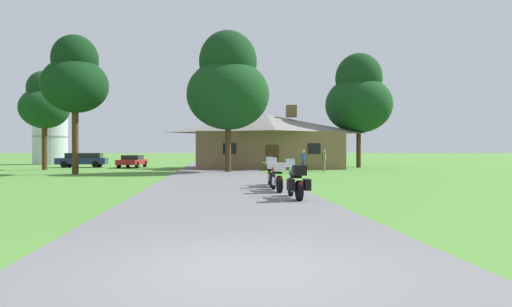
% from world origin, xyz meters
% --- Properties ---
extents(ground_plane, '(500.00, 500.00, 0.00)m').
position_xyz_m(ground_plane, '(0.00, 20.00, 0.00)').
color(ground_plane, '#4C8433').
extents(asphalt_driveway, '(6.40, 80.00, 0.06)m').
position_xyz_m(asphalt_driveway, '(0.00, 18.00, 0.03)').
color(asphalt_driveway, slate).
rests_on(asphalt_driveway, ground).
extents(motorcycle_green_nearest_to_camera, '(0.73, 2.08, 1.30)m').
position_xyz_m(motorcycle_green_nearest_to_camera, '(2.29, 8.27, 0.61)').
color(motorcycle_green_nearest_to_camera, black).
rests_on(motorcycle_green_nearest_to_camera, asphalt_driveway).
extents(motorcycle_red_second_in_row, '(0.66, 2.08, 1.30)m').
position_xyz_m(motorcycle_red_second_in_row, '(2.06, 11.04, 0.62)').
color(motorcycle_red_second_in_row, black).
rests_on(motorcycle_red_second_in_row, asphalt_driveway).
extents(motorcycle_blue_farthest_in_row, '(0.66, 2.08, 1.30)m').
position_xyz_m(motorcycle_blue_farthest_in_row, '(2.13, 13.43, 0.62)').
color(motorcycle_blue_farthest_in_row, black).
rests_on(motorcycle_blue_farthest_in_row, asphalt_driveway).
extents(stone_lodge, '(13.57, 8.07, 5.87)m').
position_xyz_m(stone_lodge, '(4.52, 34.62, 2.55)').
color(stone_lodge, brown).
rests_on(stone_lodge, ground).
extents(bystander_olive_shirt_near_lodge, '(0.37, 0.49, 1.69)m').
position_xyz_m(bystander_olive_shirt_near_lodge, '(8.32, 28.22, 0.95)').
color(bystander_olive_shirt_near_lodge, '#75664C').
rests_on(bystander_olive_shirt_near_lodge, ground).
extents(bystander_blue_shirt_beside_signpost, '(0.23, 0.55, 1.69)m').
position_xyz_m(bystander_blue_shirt_beside_signpost, '(6.13, 25.81, 0.95)').
color(bystander_blue_shirt_beside_signpost, navy).
rests_on(bystander_blue_shirt_beside_signpost, ground).
extents(tree_left_near, '(4.47, 4.47, 9.60)m').
position_xyz_m(tree_left_near, '(-9.91, 25.48, 6.65)').
color(tree_left_near, '#422D19').
rests_on(tree_left_near, ground).
extents(tree_by_lodge_front, '(6.16, 6.16, 10.59)m').
position_xyz_m(tree_by_lodge_front, '(0.68, 27.00, 6.54)').
color(tree_by_lodge_front, '#422D19').
rests_on(tree_by_lodge_front, ground).
extents(tree_right_of_lodge, '(6.38, 6.38, 11.00)m').
position_xyz_m(tree_right_of_lodge, '(13.53, 35.33, 6.81)').
color(tree_right_of_lodge, '#422D19').
rests_on(tree_right_of_lodge, ground).
extents(tree_left_far, '(4.07, 4.07, 8.41)m').
position_xyz_m(tree_left_far, '(-14.72, 33.01, 5.71)').
color(tree_left_far, '#422D19').
rests_on(tree_left_far, ground).
extents(metal_silo_distant, '(4.02, 4.02, 7.60)m').
position_xyz_m(metal_silo_distant, '(-19.78, 48.55, 3.80)').
color(metal_silo_distant, '#B2B7BC').
rests_on(metal_silo_distant, ground).
extents(parked_navy_suv_far_left, '(4.69, 2.09, 1.40)m').
position_xyz_m(parked_navy_suv_far_left, '(-13.05, 38.12, 0.78)').
color(parked_navy_suv_far_left, navy).
rests_on(parked_navy_suv_far_left, ground).
extents(parked_red_sedan_far_left, '(2.35, 4.40, 1.20)m').
position_xyz_m(parked_red_sedan_far_left, '(-8.14, 37.02, 0.64)').
color(parked_red_sedan_far_left, maroon).
rests_on(parked_red_sedan_far_left, ground).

